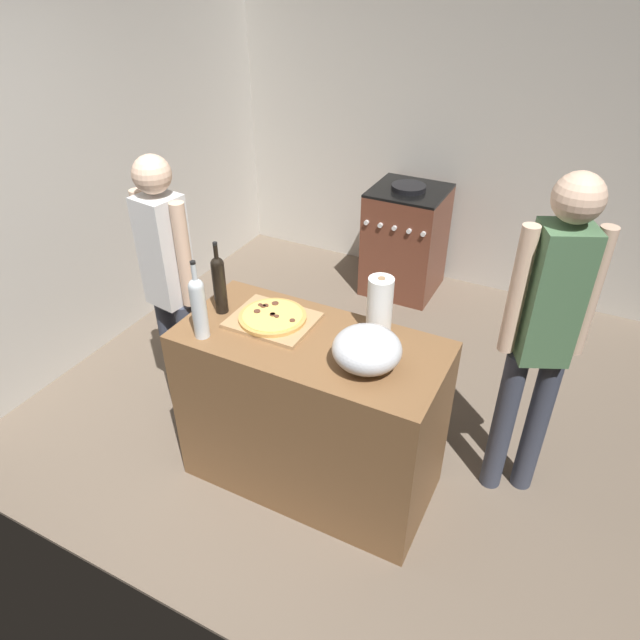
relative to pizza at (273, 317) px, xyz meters
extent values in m
cube|color=#6B5B4C|center=(0.06, 0.89, -0.97)|extent=(4.12, 3.78, 0.02)
cube|color=#BCB7AD|center=(0.06, 2.53, 0.34)|extent=(4.12, 0.10, 2.60)
cube|color=#BCB7AD|center=(-1.75, 0.89, 0.34)|extent=(0.10, 3.78, 2.60)
cube|color=brown|center=(0.23, -0.05, -0.49)|extent=(1.28, 0.60, 0.92)
cube|color=tan|center=(0.00, 0.00, -0.02)|extent=(0.40, 0.32, 0.02)
cylinder|color=tan|center=(0.00, 0.00, 0.00)|extent=(0.33, 0.33, 0.02)
cylinder|color=#EAC660|center=(0.00, 0.00, 0.01)|extent=(0.29, 0.29, 0.00)
cylinder|color=brown|center=(-0.10, 0.05, 0.01)|extent=(0.02, 0.02, 0.01)
cylinder|color=brown|center=(-0.04, 0.09, 0.01)|extent=(0.03, 0.03, 0.01)
cylinder|color=brown|center=(0.11, 0.00, 0.01)|extent=(0.03, 0.03, 0.01)
cylinder|color=brown|center=(0.03, 0.00, 0.01)|extent=(0.02, 0.02, 0.01)
cylinder|color=brown|center=(-0.08, 0.04, 0.01)|extent=(0.03, 0.03, 0.01)
cylinder|color=brown|center=(-0.07, 0.05, 0.01)|extent=(0.03, 0.03, 0.01)
cylinder|color=brown|center=(0.00, 0.00, 0.01)|extent=(0.03, 0.03, 0.01)
cylinder|color=brown|center=(0.00, 0.00, 0.01)|extent=(0.03, 0.03, 0.01)
cylinder|color=brown|center=(-0.08, -0.01, 0.01)|extent=(0.03, 0.03, 0.01)
cylinder|color=#B2B2B7|center=(0.54, -0.11, -0.03)|extent=(0.13, 0.13, 0.01)
ellipsoid|color=silver|center=(0.54, -0.11, 0.06)|extent=(0.30, 0.30, 0.18)
cylinder|color=white|center=(0.49, 0.16, 0.11)|extent=(0.12, 0.12, 0.29)
cylinder|color=#997551|center=(0.49, 0.16, 0.11)|extent=(0.03, 0.03, 0.29)
cylinder|color=black|center=(-0.28, -0.03, 0.10)|extent=(0.07, 0.07, 0.27)
sphere|color=black|center=(-0.28, -0.03, 0.24)|extent=(0.07, 0.07, 0.07)
cylinder|color=black|center=(-0.28, -0.03, 0.30)|extent=(0.02, 0.02, 0.08)
cylinder|color=black|center=(-0.28, -0.03, 0.34)|extent=(0.02, 0.02, 0.01)
cylinder|color=silver|center=(-0.23, -0.25, 0.10)|extent=(0.07, 0.07, 0.27)
sphere|color=silver|center=(-0.23, -0.25, 0.24)|extent=(0.07, 0.07, 0.07)
cylinder|color=silver|center=(-0.23, -0.25, 0.30)|extent=(0.02, 0.02, 0.09)
cylinder|color=black|center=(-0.23, -0.25, 0.36)|extent=(0.02, 0.02, 0.01)
cube|color=brown|center=(-0.05, 2.13, -0.53)|extent=(0.57, 0.56, 0.85)
cube|color=black|center=(-0.05, 2.13, -0.09)|extent=(0.57, 0.56, 0.02)
cylinder|color=silver|center=(-0.28, 1.84, -0.29)|extent=(0.04, 0.02, 0.04)
cylinder|color=silver|center=(-0.17, 1.84, -0.29)|extent=(0.04, 0.02, 0.04)
cylinder|color=silver|center=(-0.05, 1.84, -0.29)|extent=(0.04, 0.02, 0.04)
cylinder|color=silver|center=(0.06, 1.84, -0.29)|extent=(0.04, 0.02, 0.04)
cylinder|color=silver|center=(0.17, 1.84, -0.29)|extent=(0.04, 0.02, 0.04)
cylinder|color=black|center=(-0.06, 2.11, -0.06)|extent=(0.27, 0.27, 0.04)
cylinder|color=#383D4C|center=(-0.79, 0.10, -0.55)|extent=(0.11, 0.11, 0.81)
cylinder|color=#383D4C|center=(-0.63, 0.08, -0.55)|extent=(0.11, 0.11, 0.81)
cube|color=silver|center=(-0.71, 0.09, 0.15)|extent=(0.23, 0.23, 0.61)
cylinder|color=beige|center=(-0.86, 0.11, 0.17)|extent=(0.08, 0.08, 0.57)
cylinder|color=beige|center=(-0.56, 0.07, 0.17)|extent=(0.08, 0.08, 0.57)
sphere|color=beige|center=(-0.71, 0.09, 0.57)|extent=(0.19, 0.19, 0.19)
cylinder|color=#383D4C|center=(1.27, 0.43, -0.52)|extent=(0.11, 0.11, 0.87)
cylinder|color=#383D4C|center=(1.12, 0.36, -0.52)|extent=(0.11, 0.11, 0.87)
cube|color=#4C724C|center=(1.19, 0.40, 0.24)|extent=(0.29, 0.27, 0.65)
cylinder|color=beige|center=(1.33, 0.46, 0.25)|extent=(0.08, 0.08, 0.62)
cylinder|color=beige|center=(1.05, 0.33, 0.25)|extent=(0.08, 0.08, 0.62)
sphere|color=beige|center=(1.19, 0.40, 0.68)|extent=(0.21, 0.21, 0.21)
camera|label=1|loc=(1.27, -1.97, 1.52)|focal=32.27mm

